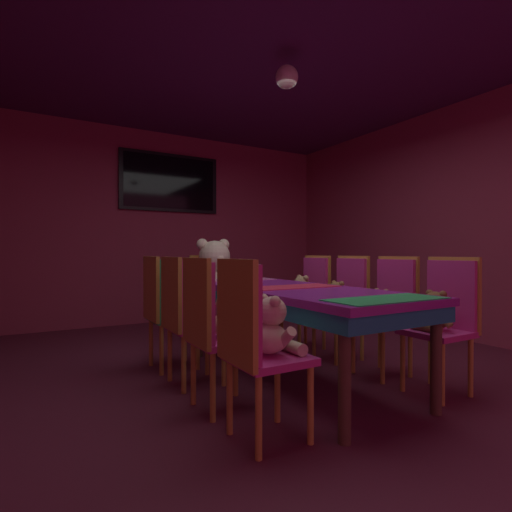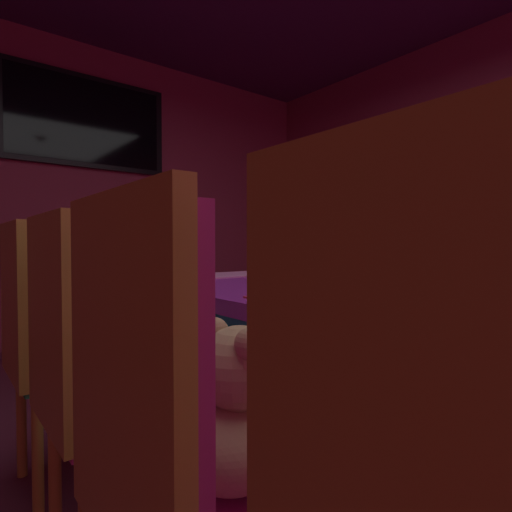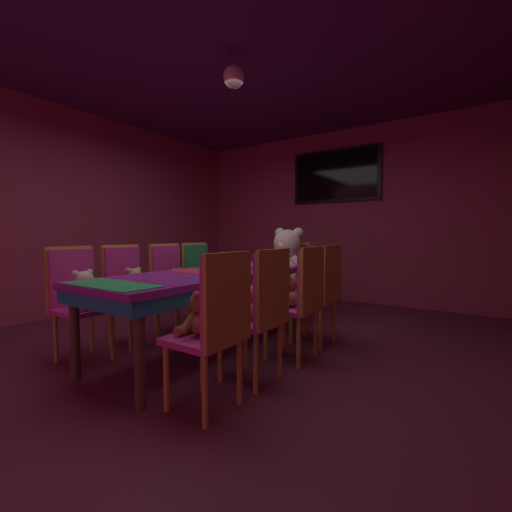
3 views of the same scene
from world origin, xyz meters
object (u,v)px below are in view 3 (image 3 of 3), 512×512
object	(u,v)px
chair_right_2	(304,292)
teddy_right_3	(311,284)
teddy_right_2	(289,293)
chair_right_1	(264,303)
throne_chair	(293,272)
chair_right_0	(218,317)
chair_left_0	(75,291)
chair_left_3	(199,274)
pendant_light	(234,77)
chair_right_3	(324,285)
teddy_left_1	(135,286)
teddy_left_2	(178,282)
teddy_right_0	(201,316)
banquet_table	(206,282)
chair_left_1	(126,284)
teddy_left_3	(208,275)
teddy_right_1	(248,304)
wall_tv	(335,176)
teddy_left_0	(85,292)
chair_left_2	(169,278)
king_teddy_bear	(287,260)

from	to	relation	value
chair_right_2	teddy_right_3	bearing A→B (deg)	-70.50
teddy_right_3	teddy_right_2	bearing A→B (deg)	94.15
chair_right_1	throne_chair	distance (m)	2.13
chair_right_0	chair_left_0	bearing A→B (deg)	-0.64
chair_right_0	chair_right_1	distance (m)	0.51
chair_left_3	teddy_right_3	distance (m)	1.52
teddy_right_3	pendant_light	xyz separation A→B (m)	(-0.55, -0.53, 1.96)
chair_right_3	teddy_right_3	world-z (taller)	chair_right_3
chair_right_1	chair_right_3	xyz separation A→B (m)	(-0.00, 1.08, 0.00)
teddy_left_1	chair_right_1	size ratio (longest dim) A/B	0.33
teddy_left_2	chair_left_3	size ratio (longest dim) A/B	0.28
chair_right_0	teddy_right_0	bearing A→B (deg)	-0.00
teddy_left_2	chair_left_3	world-z (taller)	chair_left_3
banquet_table	teddy_right_0	bearing A→B (deg)	-49.22
chair_left_3	chair_left_0	bearing A→B (deg)	-89.39
chair_left_1	teddy_left_3	size ratio (longest dim) A/B	2.83
teddy_right_1	chair_right_3	world-z (taller)	chair_right_3
teddy_left_2	teddy_right_3	size ratio (longest dim) A/B	0.81
teddy_left_3	teddy_right_0	bearing A→B (deg)	-48.85
teddy_right_3	teddy_right_1	bearing A→B (deg)	90.39
chair_left_0	throne_chair	world-z (taller)	same
banquet_table	chair_left_0	size ratio (longest dim) A/B	2.31
chair_left_1	wall_tv	size ratio (longest dim) A/B	0.67
chair_left_0	teddy_left_0	bearing A→B (deg)	-0.00
chair_right_0	teddy_right_0	xyz separation A→B (m)	(-0.14, 0.00, -0.01)
teddy_left_2	teddy_right_1	size ratio (longest dim) A/B	0.99
chair_left_2	chair_left_3	size ratio (longest dim) A/B	1.00
teddy_left_1	wall_tv	bearing A→B (deg)	78.29
chair_left_0	throne_chair	size ratio (longest dim) A/B	1.00
teddy_right_1	teddy_left_1	bearing A→B (deg)	-1.07
chair_left_0	banquet_table	bearing A→B (deg)	43.16
chair_right_3	pendant_light	xyz separation A→B (m)	(-0.70, -0.53, 1.95)
banquet_table	teddy_left_0	size ratio (longest dim) A/B	6.52
chair_left_1	chair_right_0	size ratio (longest dim) A/B	1.00
wall_tv	pendant_light	xyz separation A→B (m)	(0.13, -2.85, 0.50)
teddy_left_3	chair_right_0	distance (m)	2.19
king_teddy_bear	teddy_left_1	bearing A→B (deg)	-21.57
pendant_light	wall_tv	bearing A→B (deg)	92.56
banquet_table	king_teddy_bear	xyz separation A→B (m)	(0.00, 1.50, 0.11)
chair_right_3	chair_right_1	bearing A→B (deg)	90.17
teddy_right_1	chair_right_3	size ratio (longest dim) A/B	0.28
teddy_left_1	chair_right_2	bearing A→B (deg)	19.20
teddy_left_3	chair_right_1	bearing A→B (deg)	-35.19
chair_right_0	teddy_right_3	size ratio (longest dim) A/B	2.92
teddy_left_2	king_teddy_bear	xyz separation A→B (m)	(0.69, 1.22, 0.19)
pendant_light	teddy_right_3	bearing A→B (deg)	44.06
chair_left_3	teddy_right_1	bearing A→B (deg)	-35.10
chair_left_1	teddy_left_0	bearing A→B (deg)	-72.26
chair_left_2	chair_right_2	xyz separation A→B (m)	(1.69, -0.01, 0.00)
chair_right_0	teddy_right_0	size ratio (longest dim) A/B	3.23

